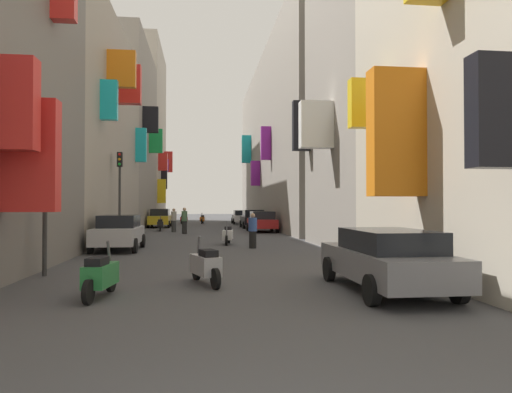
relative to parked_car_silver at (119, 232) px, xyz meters
name	(u,v)px	position (x,y,z in m)	size (l,w,h in m)	color
ground_plane	(208,233)	(3.90, 11.83, -0.77)	(140.00, 140.00, 0.00)	#424244
building_left_mid_b	(65,130)	(-4.09, 6.85, 5.29)	(7.36, 16.22, 12.11)	#9E9384
building_left_mid_c	(114,137)	(-4.10, 21.94, 7.11)	(7.20, 13.95, 15.77)	gray
building_left_far	(136,135)	(-4.09, 35.37, 9.28)	(7.02, 12.91, 20.13)	#B2A899
building_right_mid_a	(390,58)	(11.89, -0.09, 7.78)	(7.38, 8.18, 17.13)	gray
building_right_mid_c	(290,144)	(11.89, 23.68, 6.99)	(7.01, 36.31, 15.52)	gray
parked_car_silver	(119,232)	(0.00, 0.00, 0.00)	(1.87, 3.92, 1.48)	#B7B7BC
parked_car_white	(241,217)	(7.51, 27.08, -0.04)	(1.87, 4.04, 1.38)	white
parked_car_yellow	(160,218)	(-0.05, 20.86, 0.04)	(1.86, 4.44, 1.58)	gold
parked_car_black	(253,219)	(7.72, 18.49, 0.01)	(1.93, 4.39, 1.51)	black
parked_car_grey	(386,258)	(7.49, -10.38, -0.04)	(1.92, 4.48, 1.36)	slate
parked_car_red	(262,221)	(7.75, 12.74, -0.01)	(1.94, 3.92, 1.46)	#B21E1E
scooter_green	(100,275)	(1.39, -10.40, -0.31)	(0.58, 1.83, 1.13)	#287F3D
scooter_red	(184,219)	(1.72, 28.14, -0.31)	(0.73, 1.93, 1.13)	red
scooter_white	(228,235)	(4.73, 2.47, -0.31)	(0.60, 1.99, 1.13)	silver
scooter_orange	(202,219)	(3.59, 28.60, -0.31)	(0.55, 1.98, 1.13)	orange
scooter_silver	(206,265)	(3.55, -9.02, -0.31)	(0.77, 1.90, 1.13)	#ADADB2
scooter_black	(160,225)	(0.47, 14.94, -0.31)	(0.51, 1.89, 1.13)	black
pedestrian_crossing	(174,220)	(1.54, 13.27, 0.06)	(0.52, 0.52, 1.67)	#333333
pedestrian_near_left	(253,231)	(5.70, 0.29, -0.01)	(0.43, 0.43, 1.55)	black
pedestrian_near_right	(184,221)	(2.35, 11.17, 0.09)	(0.48, 0.48, 1.74)	black
traffic_light_near_corner	(120,181)	(-0.68, 4.28, 2.34)	(0.26, 0.34, 4.60)	#2D2D2D
traffic_light_far_corner	(45,171)	(-0.72, -7.16, 2.04)	(0.26, 0.34, 4.11)	#2D2D2D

